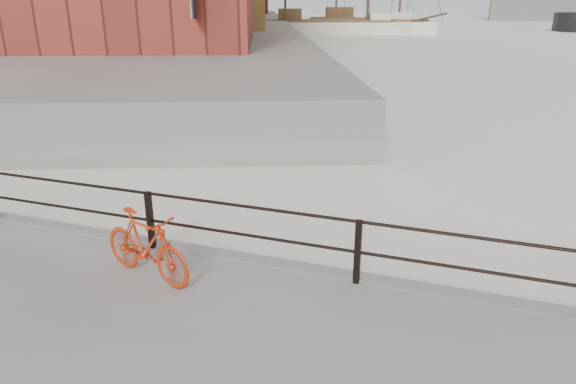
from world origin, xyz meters
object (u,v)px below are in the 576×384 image
Objects in this scene: schooner_mid at (365,32)px; schooner_left at (326,33)px; workboat_near at (173,58)px; workboat_far at (139,45)px; bicycle at (146,246)px.

schooner_left is (-4.56, -5.82, 0.00)m from schooner_mid.
schooner_mid is 43.87m from workboat_near.
schooner_mid is at bearing 74.64° from workboat_near.
workboat_far is at bearing 128.44° from workboat_near.
bicycle is 0.16× the size of workboat_far.
workboat_far is (-29.33, 42.24, -0.88)m from bicycle.
schooner_left is 29.66m from workboat_far.
workboat_near is at bearing 136.71° from bicycle.
bicycle is at bearing -93.71° from schooner_left.
workboat_far is at bearing -93.10° from schooner_mid.
schooner_mid is 36.94m from workboat_far.
workboat_far is (-10.79, 10.94, 0.00)m from workboat_near.
schooner_mid reaches higher than bicycle.
schooner_mid is at bearing 38.35° from workboat_far.
workboat_near is (-18.55, 31.30, -0.88)m from bicycle.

